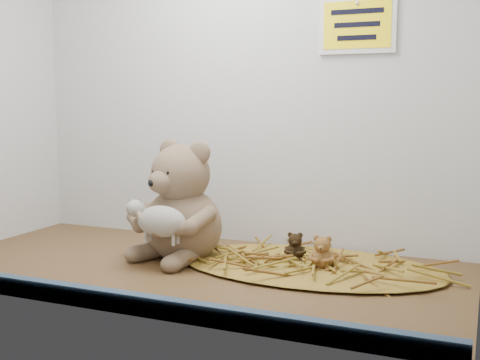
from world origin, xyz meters
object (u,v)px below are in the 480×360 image
at_px(toy_lamb, 161,221).
at_px(mini_teddy_tan, 322,251).
at_px(mini_teddy_brown, 295,245).
at_px(main_teddy, 183,200).

bearing_deg(toy_lamb, mini_teddy_tan, 18.85).
bearing_deg(mini_teddy_brown, toy_lamb, -164.49).
xyz_separation_m(toy_lamb, mini_teddy_tan, (0.33, 0.11, -0.06)).
relative_size(toy_lamb, mini_teddy_brown, 2.37).
bearing_deg(toy_lamb, main_teddy, 90.00).
bearing_deg(mini_teddy_brown, mini_teddy_tan, -47.25).
height_order(mini_teddy_tan, mini_teddy_brown, mini_teddy_tan).
relative_size(mini_teddy_tan, mini_teddy_brown, 1.14).
xyz_separation_m(toy_lamb, mini_teddy_brown, (0.26, 0.16, -0.06)).
relative_size(main_teddy, toy_lamb, 1.86).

